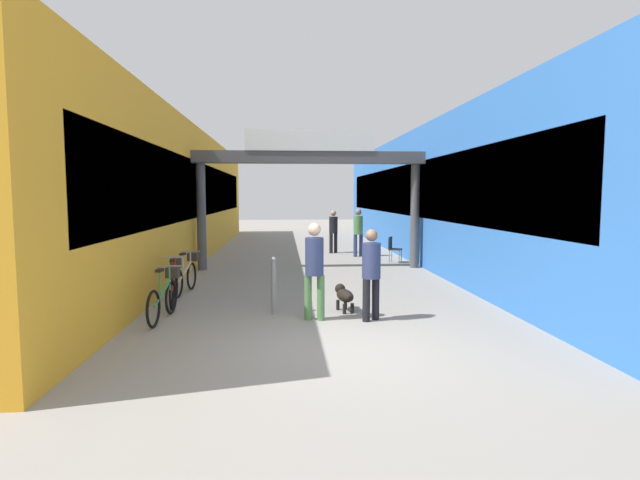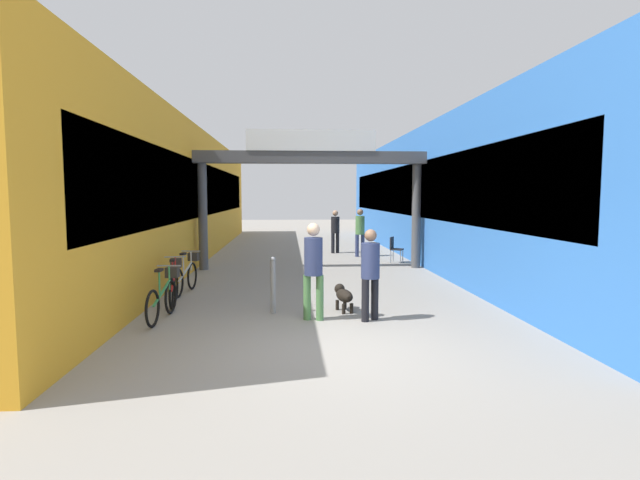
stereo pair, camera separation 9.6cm
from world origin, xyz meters
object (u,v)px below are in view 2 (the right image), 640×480
Objects in this scene: pedestrian_elderly_walking at (335,229)px; cafe_chair_black_nearer at (395,247)px; bicycle_green_nearest at (164,296)px; pedestrian_with_dog at (313,264)px; bicycle_red_second at (174,283)px; bollard_post_metal at (273,285)px; dog_on_leash at (343,295)px; bicycle_silver_third at (187,274)px; pedestrian_companion at (370,269)px; pedestrian_carrying_crate at (360,229)px.

pedestrian_elderly_walking is 3.55m from cafe_chair_black_nearer.
pedestrian_with_dog is at bearing -5.53° from bicycle_green_nearest.
cafe_chair_black_nearer is (6.09, 6.02, 0.10)m from bicycle_red_second.
pedestrian_with_dog is 10.83m from pedestrian_elderly_walking.
cafe_chair_black_nearer is at bearing 44.65° from bicycle_red_second.
pedestrian_elderly_walking is 11.30m from bicycle_green_nearest.
bicycle_red_second is 1.51× the size of bollard_post_metal.
bicycle_red_second reaches higher than dog_on_leash.
bicycle_silver_third is at bearing 91.87° from bicycle_green_nearest.
pedestrian_companion is 0.94× the size of pedestrian_carrying_crate.
pedestrian_elderly_walking is 10.39m from bollard_post_metal.
bicycle_red_second is 2.41m from bollard_post_metal.
pedestrian_with_dog is at bearing -44.42° from bicycle_silver_third.
pedestrian_with_dog is 1.07× the size of bicycle_red_second.
bicycle_red_second is (-4.34, -9.07, -0.54)m from pedestrian_elderly_walking.
pedestrian_elderly_walking reaches higher than bollard_post_metal.
bicycle_silver_third is at bearing 135.58° from pedestrian_with_dog.
pedestrian_with_dog reaches higher than bicycle_green_nearest.
bicycle_green_nearest is 2.54m from bicycle_silver_third.
bicycle_red_second is 1.00× the size of bicycle_silver_third.
pedestrian_companion is at bearing -5.64° from bicycle_green_nearest.
pedestrian_with_dog is 1.05× the size of pedestrian_elderly_walking.
pedestrian_elderly_walking reaches higher than bicycle_green_nearest.
pedestrian_with_dog is 2.46× the size of dog_on_leash.
pedestrian_with_dog reaches higher than pedestrian_elderly_walking.
pedestrian_companion is at bearing -5.95° from pedestrian_with_dog.
dog_on_leash is (-1.61, -8.84, -0.72)m from pedestrian_carrying_crate.
pedestrian_elderly_walking is at bearing 68.09° from bicycle_green_nearest.
bicycle_green_nearest is 1.00× the size of bicycle_red_second.
bicycle_red_second is at bearing 150.12° from pedestrian_with_dog.
bicycle_silver_third is 1.89× the size of cafe_chair_black_nearer.
pedestrian_elderly_walking is 1.02× the size of bicycle_red_second.
pedestrian_with_dog reaches higher than pedestrian_companion.
pedestrian_elderly_walking is at bearing 82.44° from pedestrian_with_dog.
pedestrian_carrying_crate is 1.07× the size of bicycle_green_nearest.
pedestrian_companion reaches higher than bicycle_red_second.
dog_on_leash is 7.46m from cafe_chair_black_nearer.
cafe_chair_black_nearer is (3.94, 7.10, -0.03)m from bollard_post_metal.
pedestrian_carrying_crate is 2.02× the size of cafe_chair_black_nearer.
cafe_chair_black_nearer is (5.96, 7.42, 0.10)m from bicycle_green_nearest.
pedestrian_companion reaches higher than bollard_post_metal.
bicycle_green_nearest is (-3.83, 0.38, -0.53)m from pedestrian_companion.
pedestrian_companion is 4.91m from bicycle_silver_third.
pedestrian_companion reaches higher than dog_on_leash.
bicycle_green_nearest and bicycle_red_second have the same top height.
pedestrian_carrying_crate is 2.46× the size of dog_on_leash.
dog_on_leash is 0.82× the size of cafe_chair_black_nearer.
pedestrian_with_dog is 1.18m from dog_on_leash.
bicycle_red_second is at bearing -135.35° from cafe_chair_black_nearer.
pedestrian_carrying_crate reaches higher than dog_on_leash.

